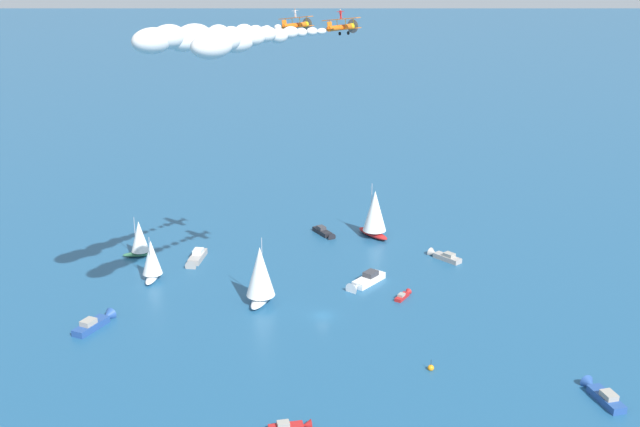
# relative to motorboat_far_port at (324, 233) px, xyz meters

# --- Properties ---
(ground_plane) EXTENTS (2000.00, 2000.00, 0.00)m
(ground_plane) POSITION_rel_motorboat_far_port_xyz_m (31.50, -34.05, -0.65)
(ground_plane) COLOR #1E517A
(motorboat_far_port) EXTENTS (8.52, 4.46, 2.40)m
(motorboat_far_port) POSITION_rel_motorboat_far_port_xyz_m (0.00, 0.00, 0.00)
(motorboat_far_port) COLOR black
(motorboat_far_port) RESTS_ON ground_plane
(sailboat_far_stbd) EXTENTS (6.65, 7.48, 10.12)m
(sailboat_far_stbd) POSITION_rel_motorboat_far_port_xyz_m (-7.94, -46.42, 3.97)
(sailboat_far_stbd) COLOR white
(sailboat_far_stbd) RESTS_ON ground_plane
(motorboat_inshore) EXTENTS (2.52, 5.56, 1.57)m
(motorboat_inshore) POSITION_rel_motorboat_far_port_xyz_m (37.69, -16.09, -0.22)
(motorboat_inshore) COLOR #B21E1E
(motorboat_inshore) RESTS_ON ground_plane
(sailboat_offshore) EXTENTS (8.13, 10.75, 13.73)m
(sailboat_offshore) POSITION_rel_motorboat_far_port_xyz_m (18.21, -38.31, 5.62)
(sailboat_offshore) COLOR white
(sailboat_offshore) RESTS_ON ground_plane
(motorboat_trailing) EXTENTS (5.62, 10.21, 2.88)m
(motorboat_trailing) POSITION_rel_motorboat_far_port_xyz_m (3.12, -67.23, 0.13)
(motorboat_trailing) COLOR #23478C
(motorboat_trailing) RESTS_ON ground_plane
(motorboat_ahead) EXTENTS (9.17, 6.94, 2.70)m
(motorboat_ahead) POSITION_rel_motorboat_far_port_xyz_m (84.52, -24.99, 0.08)
(motorboat_ahead) COLOR #23478C
(motorboat_ahead) RESTS_ON ground_plane
(motorboat_mid_cluster) EXTENTS (8.79, 2.97, 2.50)m
(motorboat_mid_cluster) POSITION_rel_motorboat_far_port_xyz_m (31.21, 7.33, 0.03)
(motorboat_mid_cluster) COLOR #9E9993
(motorboat_mid_cluster) RESTS_ON ground_plane
(motorboat_outer_ring_a) EXTENTS (5.05, 6.32, 1.89)m
(motorboat_outer_ring_a) POSITION_rel_motorboat_far_port_xyz_m (54.66, -65.29, -0.14)
(motorboat_outer_ring_a) COLOR #B21E1E
(motorboat_outer_ring_a) RESTS_ON ground_plane
(sailboat_outer_ring_b) EXTENTS (6.15, 7.45, 9.79)m
(sailboat_outer_ring_b) POSITION_rel_motorboat_far_port_xyz_m (-21.54, -40.41, 3.82)
(sailboat_outer_ring_b) COLOR #33704C
(sailboat_outer_ring_b) RESTS_ON ground_plane
(sailboat_outer_ring_c) EXTENTS (10.97, 6.85, 13.67)m
(sailboat_outer_ring_c) POSITION_rel_motorboat_far_port_xyz_m (9.97, 7.64, 5.59)
(sailboat_outer_ring_c) COLOR #B21E1E
(sailboat_outer_ring_c) RESTS_ON ground_plane
(motorboat_outer_ring_d) EXTENTS (8.16, 9.66, 2.94)m
(motorboat_outer_ring_d) POSITION_rel_motorboat_far_port_xyz_m (-9.29, -33.55, 0.15)
(motorboat_outer_ring_d) COLOR #9E9993
(motorboat_outer_ring_d) RESTS_ON ground_plane
(motorboat_outer_ring_e) EXTENTS (3.85, 11.20, 3.19)m
(motorboat_outer_ring_e) POSITION_rel_motorboat_far_port_xyz_m (27.81, -16.94, 0.21)
(motorboat_outer_ring_e) COLOR white
(motorboat_outer_ring_e) RESTS_ON ground_plane
(marker_buoy) EXTENTS (1.10, 1.10, 2.10)m
(marker_buoy) POSITION_rel_motorboat_far_port_xyz_m (59.37, -36.53, -0.26)
(marker_buoy) COLOR orange
(marker_buoy) RESTS_ON ground_plane
(biplane_lead) EXTENTS (7.43, 6.83, 3.64)m
(biplane_lead) POSITION_rel_motorboat_far_port_xyz_m (25.05, -34.22, 55.02)
(biplane_lead) COLOR orange
(wingwalker_lead) EXTENTS (1.50, 0.23, 1.53)m
(wingwalker_lead) POSITION_rel_motorboat_far_port_xyz_m (24.80, -34.23, 57.16)
(wingwalker_lead) COLOR white
(smoke_trail_lead) EXTENTS (6.17, 32.18, 4.82)m
(smoke_trail_lead) POSITION_rel_motorboat_far_port_xyz_m (27.09, -60.60, 54.90)
(smoke_trail_lead) COLOR silver
(biplane_wingman) EXTENTS (7.43, 6.83, 3.64)m
(biplane_wingman) POSITION_rel_motorboat_far_port_xyz_m (38.11, -36.53, 55.61)
(biplane_wingman) COLOR orange
(wingwalker_wingman) EXTENTS (1.50, 0.23, 1.53)m
(wingwalker_wingman) POSITION_rel_motorboat_far_port_xyz_m (37.86, -36.53, 57.75)
(wingwalker_wingman) COLOR red
(smoke_trail_wingman) EXTENTS (6.03, 29.62, 4.48)m
(smoke_trail_wingman) POSITION_rel_motorboat_far_port_xyz_m (40.14, -61.08, 55.34)
(smoke_trail_wingman) COLOR silver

